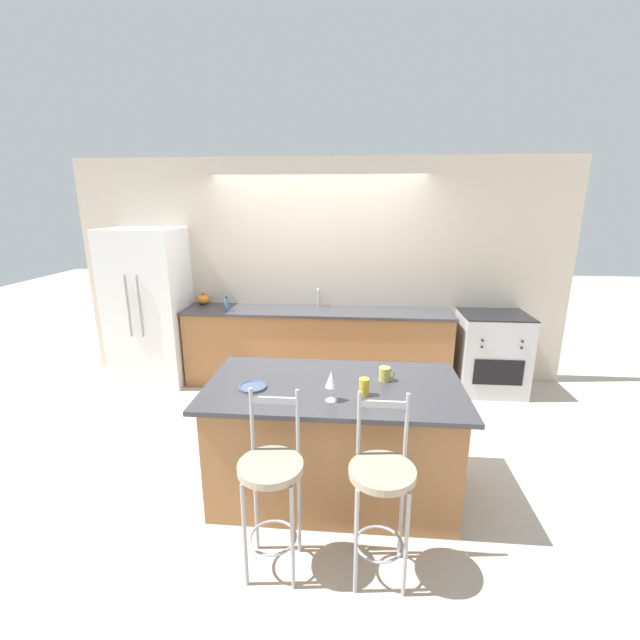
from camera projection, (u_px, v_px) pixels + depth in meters
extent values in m
plane|color=beige|center=(314.00, 394.00, 5.05)|extent=(18.00, 18.00, 0.00)
cube|color=beige|center=(319.00, 272.00, 5.30)|extent=(6.00, 0.07, 2.70)
cube|color=#936038|center=(317.00, 348.00, 5.26)|extent=(3.17, 0.58, 0.90)
cube|color=#38383D|center=(317.00, 311.00, 5.13)|extent=(3.21, 0.62, 0.03)
cube|color=black|center=(317.00, 310.00, 5.13)|extent=(0.56, 0.32, 0.01)
cylinder|color=#ADAFB5|center=(318.00, 297.00, 5.29)|extent=(0.02, 0.02, 0.22)
cylinder|color=#ADAFB5|center=(318.00, 290.00, 5.21)|extent=(0.02, 0.12, 0.02)
cube|color=#936038|center=(333.00, 441.00, 3.25)|extent=(1.75, 0.89, 0.87)
cube|color=#38383D|center=(334.00, 387.00, 3.13)|extent=(1.87, 1.01, 0.03)
cube|color=white|center=(149.00, 307.00, 5.23)|extent=(0.87, 0.69, 1.89)
cylinder|color=#939399|center=(128.00, 306.00, 4.87)|extent=(0.02, 0.02, 0.72)
cylinder|color=#939399|center=(140.00, 307.00, 4.85)|extent=(0.02, 0.02, 0.72)
cube|color=#B7B7BC|center=(491.00, 353.00, 5.04)|extent=(0.75, 0.63, 0.93)
cube|color=black|center=(498.00, 373.00, 4.76)|extent=(0.54, 0.01, 0.30)
cube|color=black|center=(495.00, 315.00, 4.91)|extent=(0.75, 0.63, 0.02)
cylinder|color=black|center=(483.00, 340.00, 4.67)|extent=(0.03, 0.02, 0.03)
cylinder|color=black|center=(522.00, 342.00, 4.64)|extent=(0.03, 0.02, 0.03)
cylinder|color=black|center=(482.00, 347.00, 4.69)|extent=(0.03, 0.02, 0.03)
cylinder|color=black|center=(522.00, 348.00, 4.66)|extent=(0.03, 0.02, 0.03)
cylinder|color=#99999E|center=(245.00, 536.00, 2.44)|extent=(0.02, 0.02, 0.69)
cylinder|color=#99999E|center=(292.00, 539.00, 2.42)|extent=(0.02, 0.02, 0.69)
cylinder|color=#99999E|center=(256.00, 503.00, 2.71)|extent=(0.02, 0.02, 0.69)
cylinder|color=#99999E|center=(299.00, 506.00, 2.69)|extent=(0.02, 0.02, 0.69)
torus|color=#99999E|center=(274.00, 537.00, 2.60)|extent=(0.29, 0.29, 0.02)
cylinder|color=gray|center=(271.00, 467.00, 2.47)|extent=(0.38, 0.38, 0.04)
cylinder|color=#99999E|center=(252.00, 419.00, 2.55)|extent=(0.02, 0.02, 0.40)
cylinder|color=#99999E|center=(298.00, 421.00, 2.53)|extent=(0.02, 0.02, 0.40)
cube|color=#99999E|center=(274.00, 400.00, 2.50)|extent=(0.28, 0.02, 0.04)
cylinder|color=#99999E|center=(356.00, 543.00, 2.40)|extent=(0.02, 0.02, 0.69)
cylinder|color=#99999E|center=(406.00, 546.00, 2.37)|extent=(0.02, 0.02, 0.69)
cylinder|color=#99999E|center=(356.00, 509.00, 2.66)|extent=(0.02, 0.02, 0.69)
cylinder|color=#99999E|center=(401.00, 511.00, 2.64)|extent=(0.02, 0.02, 0.69)
torus|color=#99999E|center=(379.00, 544.00, 2.55)|extent=(0.29, 0.29, 0.02)
cylinder|color=gray|center=(382.00, 472.00, 2.42)|extent=(0.38, 0.38, 0.04)
cylinder|color=#99999E|center=(359.00, 423.00, 2.50)|extent=(0.02, 0.02, 0.40)
cylinder|color=#99999E|center=(406.00, 425.00, 2.48)|extent=(0.02, 0.02, 0.40)
cube|color=#99999E|center=(383.00, 404.00, 2.46)|extent=(0.28, 0.02, 0.04)
cylinder|color=#425170|center=(253.00, 387.00, 3.06)|extent=(0.20, 0.20, 0.01)
torus|color=#425170|center=(253.00, 386.00, 3.06)|extent=(0.20, 0.20, 0.01)
cylinder|color=white|center=(331.00, 400.00, 2.87)|extent=(0.08, 0.08, 0.00)
cylinder|color=white|center=(331.00, 394.00, 2.86)|extent=(0.01, 0.01, 0.09)
cone|color=white|center=(331.00, 379.00, 2.83)|extent=(0.08, 0.08, 0.11)
cylinder|color=#C1B251|center=(385.00, 374.00, 3.18)|extent=(0.09, 0.09, 0.10)
torus|color=#C1B251|center=(390.00, 374.00, 3.18)|extent=(0.07, 0.01, 0.07)
cylinder|color=gold|center=(364.00, 387.00, 2.93)|extent=(0.07, 0.07, 0.12)
ellipsoid|color=orange|center=(203.00, 300.00, 5.39)|extent=(0.15, 0.15, 0.12)
cylinder|color=brown|center=(203.00, 294.00, 5.38)|extent=(0.02, 0.02, 0.02)
cylinder|color=teal|center=(227.00, 305.00, 5.06)|extent=(0.05, 0.05, 0.14)
cylinder|color=black|center=(226.00, 298.00, 5.04)|extent=(0.02, 0.02, 0.04)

